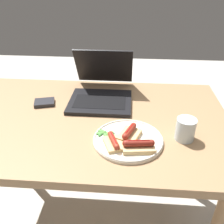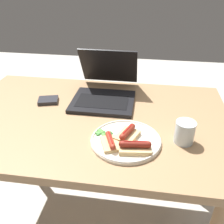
{
  "view_description": "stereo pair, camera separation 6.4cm",
  "coord_description": "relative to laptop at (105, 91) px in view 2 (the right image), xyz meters",
  "views": [
    {
      "loc": [
        0.18,
        -0.96,
        1.33
      ],
      "look_at": [
        0.1,
        -0.05,
        0.79
      ],
      "focal_mm": 40.0,
      "sensor_mm": 36.0,
      "label": 1
    },
    {
      "loc": [
        0.24,
        -0.95,
        1.33
      ],
      "look_at": [
        0.1,
        -0.05,
        0.79
      ],
      "focal_mm": 40.0,
      "sensor_mm": 36.0,
      "label": 2
    }
  ],
  "objects": [
    {
      "name": "salad_pile",
      "position": [
        0.05,
        -0.33,
        -0.03
      ],
      "size": [
        0.08,
        0.08,
        0.01
      ],
      "color": "#709E4C",
      "rests_on": "plate"
    },
    {
      "name": "drinking_glass",
      "position": [
        0.37,
        -0.32,
        0.0
      ],
      "size": [
        0.08,
        0.08,
        0.09
      ],
      "color": "silver",
      "rests_on": "desk"
    },
    {
      "name": "ground_plane",
      "position": [
        -0.03,
        -0.19,
        -0.77
      ],
      "size": [
        6.0,
        6.0,
        0.0
      ],
      "primitive_type": "plane",
      "color": "#B7B2A8"
    },
    {
      "name": "sausage_toast_right",
      "position": [
        0.09,
        -0.4,
        -0.02
      ],
      "size": [
        0.09,
        0.11,
        0.04
      ],
      "rotation": [
        0.0,
        0.0,
        5.08
      ],
      "color": "tan",
      "rests_on": "plate"
    },
    {
      "name": "external_drive",
      "position": [
        -0.28,
        -0.08,
        -0.03
      ],
      "size": [
        0.11,
        0.1,
        0.02
      ],
      "rotation": [
        0.0,
        0.0,
        0.26
      ],
      "color": "#232328",
      "rests_on": "desk"
    },
    {
      "name": "sausage_toast_middle",
      "position": [
        0.18,
        -0.42,
        -0.01
      ],
      "size": [
        0.12,
        0.08,
        0.05
      ],
      "rotation": [
        0.0,
        0.0,
        3.26
      ],
      "color": "tan",
      "rests_on": "plate"
    },
    {
      "name": "desk",
      "position": [
        -0.03,
        -0.19,
        -0.13
      ],
      "size": [
        1.26,
        0.8,
        0.73
      ],
      "color": "#93704C",
      "rests_on": "ground_plane"
    },
    {
      "name": "sausage_toast_left",
      "position": [
        0.15,
        -0.34,
        -0.01
      ],
      "size": [
        0.1,
        0.12,
        0.04
      ],
      "rotation": [
        0.0,
        0.0,
        1.19
      ],
      "color": "tan",
      "rests_on": "plate"
    },
    {
      "name": "plate",
      "position": [
        0.15,
        -0.35,
        -0.03
      ],
      "size": [
        0.28,
        0.28,
        0.02
      ],
      "color": "silver",
      "rests_on": "desk"
    },
    {
      "name": "laptop",
      "position": [
        0.0,
        0.0,
        0.0
      ],
      "size": [
        0.31,
        0.38,
        0.23
      ],
      "color": "black",
      "rests_on": "desk"
    }
  ]
}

